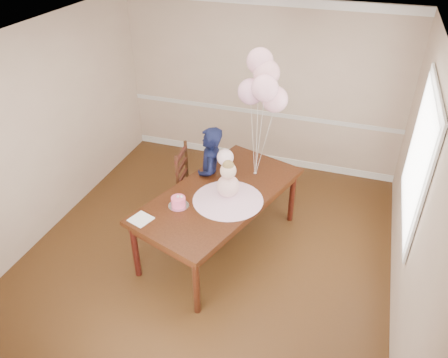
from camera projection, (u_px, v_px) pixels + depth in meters
floor at (209, 252)px, 5.67m from camera, size 4.50×5.00×0.00m
ceiling at (204, 43)px, 4.20m from camera, size 4.50×5.00×0.02m
wall_back at (262, 86)px, 6.92m from camera, size 4.50×0.02×2.70m
wall_front at (78, 344)px, 2.95m from camera, size 4.50×0.02×2.70m
wall_left at (41, 134)px, 5.53m from camera, size 0.02×5.00×2.70m
wall_right at (419, 200)px, 4.34m from camera, size 0.02×5.00×2.70m
chair_rail_trim at (260, 113)px, 7.16m from camera, size 4.50×0.02×0.07m
crown_molding at (266, 1)px, 6.22m from camera, size 4.50×0.02×0.12m
baseboard_trim at (258, 157)px, 7.62m from camera, size 4.50×0.02×0.12m
window_frame at (419, 158)px, 4.63m from camera, size 0.02×1.66×1.56m
window_blinds at (417, 158)px, 4.64m from camera, size 0.01×1.50×1.40m
dining_table_top at (220, 195)px, 5.35m from camera, size 1.77×2.47×0.06m
table_apron at (220, 200)px, 5.40m from camera, size 1.63×2.33×0.11m
table_leg_fl at (135, 250)px, 5.13m from camera, size 0.10×0.10×0.78m
table_leg_fr at (196, 286)px, 4.66m from camera, size 0.10×0.10×0.78m
table_leg_bl at (237, 175)px, 6.51m from camera, size 0.10×0.10×0.78m
table_leg_br at (292, 197)px, 6.03m from camera, size 0.10×0.10×0.78m
baby_skirt at (228, 196)px, 5.19m from camera, size 1.07×1.07×0.11m
baby_torso at (228, 186)px, 5.11m from camera, size 0.27×0.27×0.27m
baby_head at (228, 171)px, 4.99m from camera, size 0.19×0.19×0.19m
baby_hair at (228, 166)px, 4.96m from camera, size 0.13×0.13×0.13m
cake_platter at (179, 206)px, 5.11m from camera, size 0.31×0.31×0.01m
birthday_cake at (178, 202)px, 5.08m from camera, size 0.21×0.21×0.11m
cake_flower_a at (178, 196)px, 5.04m from camera, size 0.03×0.03×0.03m
cake_flower_b at (181, 197)px, 5.04m from camera, size 0.03×0.03×0.03m
rose_vase_near at (225, 171)px, 5.60m from camera, size 0.14×0.14×0.18m
roses_near at (225, 157)px, 5.49m from camera, size 0.21×0.21×0.21m
napkin at (141, 219)px, 4.90m from camera, size 0.28×0.28×0.01m
balloon_weight at (255, 174)px, 5.69m from camera, size 0.06×0.06×0.02m
balloon_a at (251, 92)px, 5.14m from camera, size 0.31×0.31×0.31m
balloon_b at (265, 88)px, 4.93m from camera, size 0.31×0.31×0.31m
balloon_c at (267, 73)px, 5.03m from camera, size 0.31×0.31×0.31m
balloon_d at (260, 61)px, 5.04m from camera, size 0.31×0.31×0.31m
balloon_e at (275, 99)px, 5.09m from camera, size 0.31×0.31×0.31m
balloon_ribbon_a at (253, 141)px, 5.46m from camera, size 0.10×0.04×0.93m
balloon_ribbon_b at (259, 140)px, 5.35m from camera, size 0.09×0.09×1.04m
balloon_ribbon_c at (260, 133)px, 5.40m from camera, size 0.06×0.10×1.16m
balloon_ribbon_d at (257, 127)px, 5.41m from camera, size 0.05×0.14×1.26m
balloon_ribbon_e at (264, 144)px, 5.43m from camera, size 0.17×0.03×0.87m
dining_chair_seat at (199, 191)px, 5.97m from camera, size 0.54×0.54×0.06m
chair_leg_fl at (181, 212)px, 5.99m from camera, size 0.05×0.05×0.48m
chair_leg_fr at (210, 216)px, 5.92m from camera, size 0.05×0.05×0.48m
chair_leg_bl at (190, 196)px, 6.32m from camera, size 0.05×0.05×0.48m
chair_leg_br at (216, 200)px, 6.24m from camera, size 0.05×0.05×0.48m
chair_back_post_l at (177, 177)px, 5.68m from camera, size 0.05×0.05×0.62m
chair_back_post_r at (186, 161)px, 6.00m from camera, size 0.05×0.05×0.62m
chair_slat_low at (182, 177)px, 5.91m from camera, size 0.08×0.45×0.06m
chair_slat_mid at (182, 166)px, 5.82m from camera, size 0.08×0.45×0.06m
chair_slat_top at (181, 154)px, 5.72m from camera, size 0.08×0.45×0.06m
woman at (210, 178)px, 5.83m from camera, size 0.50×0.61×1.45m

